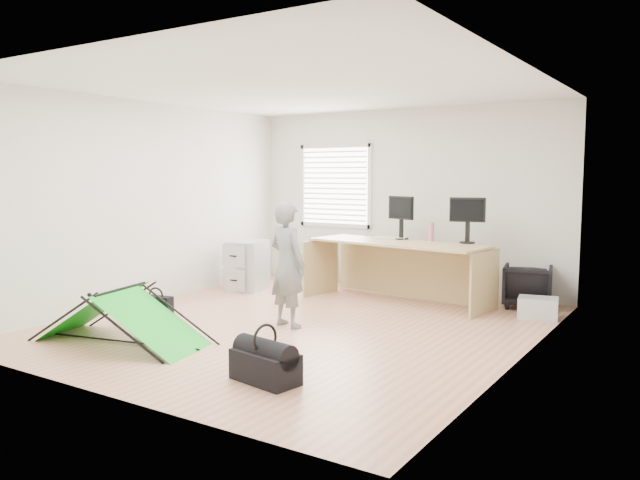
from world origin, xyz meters
The scene contains 18 objects.
ground centered at (0.00, 0.00, 0.00)m, with size 5.50×5.50×0.00m, color tan.
back_wall centered at (0.00, 2.75, 1.35)m, with size 5.00×0.02×2.70m, color silver.
window centered at (-1.20, 2.71, 1.55)m, with size 1.20×0.06×1.20m, color silver.
radiator centered at (-1.20, 2.67, 0.45)m, with size 1.00×0.12×0.60m, color silver.
desk centered at (0.39, 1.69, 0.42)m, with size 2.45×0.78×0.83m, color tan.
filing_cabinet centered at (-1.94, 1.40, 0.37)m, with size 0.48×0.63×0.74m, color #ABAEB0.
monitor_left centered at (0.30, 2.03, 1.05)m, with size 0.46×0.10×0.44m, color black.
monitor_right centered at (1.24, 2.03, 1.05)m, with size 0.46×0.10×0.44m, color black.
keyboard centered at (0.14, 2.00, 0.84)m, with size 0.45×0.15×0.02m, color beige.
thermos centered at (0.73, 2.04, 0.96)m, with size 0.07×0.07×0.25m, color #BD6976.
office_chair centered at (1.94, 2.39, 0.28)m, with size 0.60×0.61×0.56m, color black.
person centered at (-0.09, -0.15, 0.71)m, with size 0.52×0.34×1.43m, color slate.
kite centered at (-1.11, -1.64, 0.28)m, with size 1.82×0.80×0.56m, color #11BB1D, non-canonical shape.
storage_crate centered at (2.22, 1.81, 0.13)m, with size 0.46×0.32×0.26m, color silver.
tote_bag centered at (-1.76, 2.48, 0.21)m, with size 0.35×0.15×0.41m, color teal.
laptop_bag centered at (-1.51, -0.82, 0.16)m, with size 0.42×0.12×0.31m, color black.
white_box centered at (-1.04, -1.46, 0.04)m, with size 0.09×0.09×0.09m, color silver.
duffel_bag centered at (0.88, -1.81, 0.13)m, with size 0.59×0.30×0.26m, color black.
Camera 1 is at (4.01, -5.82, 1.73)m, focal length 35.00 mm.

